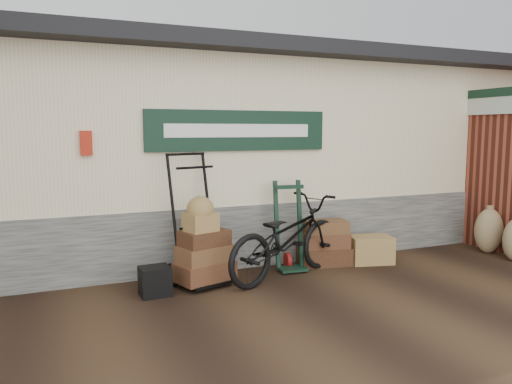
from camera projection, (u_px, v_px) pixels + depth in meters
ground at (290, 286)px, 6.30m from camera, size 80.00×80.00×0.00m
station_building at (218, 150)px, 8.60m from camera, size 14.40×4.10×3.20m
brick_outbuilding at (491, 166)px, 9.06m from camera, size 1.71×4.51×2.62m
porter_trolley at (196, 217)px, 6.34m from camera, size 1.00×0.86×1.70m
green_barrow at (289, 226)px, 6.97m from camera, size 0.49×0.43×1.25m
suitcase_stack at (324, 242)px, 7.29m from camera, size 0.82×0.60×0.66m
wicker_hamper at (371, 249)px, 7.38m from camera, size 0.69×0.54×0.40m
black_trunk at (155, 281)px, 5.92m from camera, size 0.36×0.31×0.35m
bicycle at (287, 233)px, 6.58m from camera, size 1.43×2.20×1.21m
burlap_sack_left at (489, 231)px, 7.96m from camera, size 0.54×0.49×0.72m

